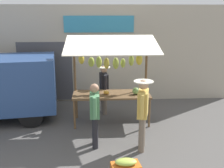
# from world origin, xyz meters

# --- Properties ---
(ground_plane) EXTENTS (40.00, 40.00, 0.00)m
(ground_plane) POSITION_xyz_m (0.00, 0.00, 0.00)
(ground_plane) COLOR #514F4C
(street_backdrop) EXTENTS (9.00, 0.30, 3.40)m
(street_backdrop) POSITION_xyz_m (0.05, -2.20, 1.70)
(street_backdrop) COLOR #B2A893
(street_backdrop) RESTS_ON ground
(market_stall) EXTENTS (2.50, 1.46, 2.50)m
(market_stall) POSITION_xyz_m (-0.02, -0.06, 1.57)
(market_stall) COLOR brown
(market_stall) RESTS_ON ground
(vendor_with_sunhat) EXTENTS (0.40, 0.67, 1.55)m
(vendor_with_sunhat) POSITION_xyz_m (0.19, -0.75, 0.90)
(vendor_with_sunhat) COLOR #726656
(vendor_with_sunhat) RESTS_ON ground
(shopper_with_ponytail) EXTENTS (0.23, 0.68, 1.56)m
(shopper_with_ponytail) POSITION_xyz_m (0.47, 1.40, 0.89)
(shopper_with_ponytail) COLOR #232328
(shopper_with_ponytail) RESTS_ON ground
(shopper_in_grey_tee) EXTENTS (0.44, 0.70, 1.70)m
(shopper_in_grey_tee) POSITION_xyz_m (-0.63, 1.62, 1.01)
(shopper_in_grey_tee) COLOR #726656
(shopper_in_grey_tee) RESTS_ON ground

